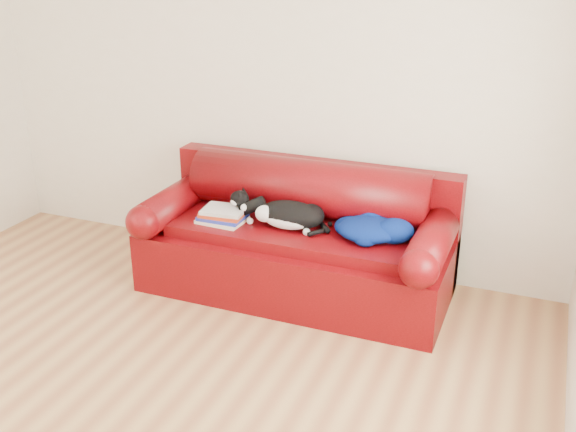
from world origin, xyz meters
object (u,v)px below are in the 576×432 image
book_stack (223,215)px  cat (289,216)px  blanket (372,227)px  sofa_base (296,259)px

book_stack → cat: 0.47m
blanket → cat: bearing=-174.3°
book_stack → blanket: 1.03m
sofa_base → book_stack: (-0.48, -0.14, 0.31)m
sofa_base → cat: size_ratio=3.22×
sofa_base → cat: 0.36m
cat → book_stack: bearing=177.8°
book_stack → cat: (0.46, 0.07, 0.04)m
sofa_base → cat: (-0.02, -0.07, 0.35)m
book_stack → cat: size_ratio=0.49×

